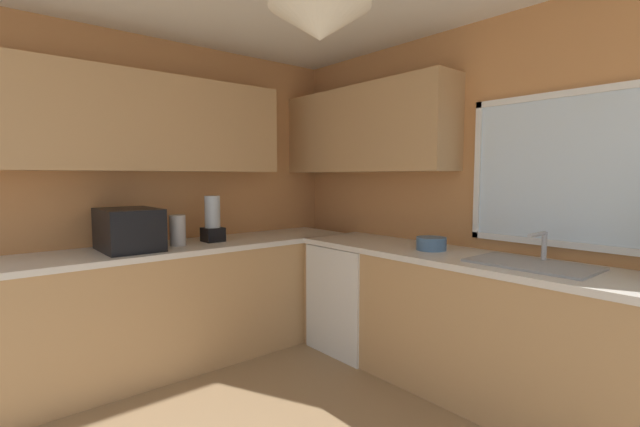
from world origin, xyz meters
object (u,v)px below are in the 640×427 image
(dishwasher, at_px, (357,296))
(sink_assembly, at_px, (532,264))
(microwave, at_px, (129,229))
(blender_appliance, at_px, (213,221))
(bowl, at_px, (431,244))
(kettle, at_px, (178,230))

(dishwasher, xyz_separation_m, sink_assembly, (1.38, 0.04, 0.48))
(microwave, relative_size, blender_appliance, 1.33)
(blender_appliance, bearing_deg, dishwasher, 55.24)
(sink_assembly, xyz_separation_m, blender_appliance, (-2.04, -0.99, 0.15))
(microwave, bearing_deg, dishwasher, 67.34)
(microwave, bearing_deg, sink_assembly, 38.40)
(microwave, bearing_deg, bowl, 50.04)
(microwave, height_order, blender_appliance, blender_appliance)
(dishwasher, distance_m, bowl, 0.86)
(bowl, bearing_deg, blender_appliance, -144.00)
(bowl, relative_size, blender_appliance, 0.57)
(sink_assembly, xyz_separation_m, bowl, (-0.69, -0.01, 0.04))
(kettle, distance_m, bowl, 1.84)
(sink_assembly, bearing_deg, microwave, -141.60)
(microwave, xyz_separation_m, kettle, (0.02, 0.34, -0.03))
(kettle, distance_m, blender_appliance, 0.30)
(dishwasher, bearing_deg, bowl, 2.49)
(microwave, bearing_deg, blender_appliance, 90.00)
(dishwasher, height_order, bowl, bowl)
(sink_assembly, relative_size, bowl, 3.25)
(microwave, distance_m, bowl, 2.10)
(dishwasher, xyz_separation_m, kettle, (-0.64, -1.24, 0.59))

